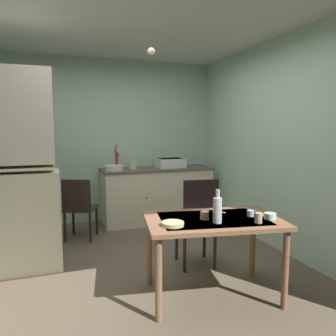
{
  "coord_description": "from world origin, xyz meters",
  "views": [
    {
      "loc": [
        -0.88,
        -3.31,
        1.52
      ],
      "look_at": [
        0.32,
        0.07,
        1.08
      ],
      "focal_mm": 34.91,
      "sensor_mm": 36.0,
      "label": 1
    }
  ],
  "objects_px": {
    "sink_basin": "(170,163)",
    "hand_pump": "(117,159)",
    "hutch_cabinet": "(14,178)",
    "chair_far_side": "(197,222)",
    "dining_table": "(213,228)",
    "chair_by_counter": "(79,207)",
    "serving_bowl_wide": "(270,216)",
    "mixing_bowl_counter": "(114,168)",
    "glass_bottle": "(217,209)",
    "mug_dark": "(205,215)"
  },
  "relations": [
    {
      "from": "hand_pump",
      "to": "mixing_bowl_counter",
      "type": "xyz_separation_m",
      "value": [
        -0.06,
        -0.1,
        -0.13
      ]
    },
    {
      "from": "chair_by_counter",
      "to": "hand_pump",
      "type": "bearing_deg",
      "value": 42.72
    },
    {
      "from": "hand_pump",
      "to": "chair_by_counter",
      "type": "height_order",
      "value": "hand_pump"
    },
    {
      "from": "hutch_cabinet",
      "to": "dining_table",
      "type": "relative_size",
      "value": 1.64
    },
    {
      "from": "chair_far_side",
      "to": "mug_dark",
      "type": "relative_size",
      "value": 13.19
    },
    {
      "from": "chair_far_side",
      "to": "glass_bottle",
      "type": "distance_m",
      "value": 0.83
    },
    {
      "from": "hutch_cabinet",
      "to": "chair_by_counter",
      "type": "height_order",
      "value": "hutch_cabinet"
    },
    {
      "from": "hand_pump",
      "to": "serving_bowl_wide",
      "type": "distance_m",
      "value": 2.86
    },
    {
      "from": "hand_pump",
      "to": "chair_far_side",
      "type": "relative_size",
      "value": 0.39
    },
    {
      "from": "hand_pump",
      "to": "chair_far_side",
      "type": "bearing_deg",
      "value": -75.24
    },
    {
      "from": "hand_pump",
      "to": "mug_dark",
      "type": "height_order",
      "value": "hand_pump"
    },
    {
      "from": "hutch_cabinet",
      "to": "sink_basin",
      "type": "distance_m",
      "value": 2.56
    },
    {
      "from": "chair_far_side",
      "to": "chair_by_counter",
      "type": "relative_size",
      "value": 1.16
    },
    {
      "from": "hutch_cabinet",
      "to": "serving_bowl_wide",
      "type": "height_order",
      "value": "hutch_cabinet"
    },
    {
      "from": "hutch_cabinet",
      "to": "mug_dark",
      "type": "relative_size",
      "value": 28.38
    },
    {
      "from": "hutch_cabinet",
      "to": "dining_table",
      "type": "height_order",
      "value": "hutch_cabinet"
    },
    {
      "from": "sink_basin",
      "to": "glass_bottle",
      "type": "relative_size",
      "value": 1.54
    },
    {
      "from": "mixing_bowl_counter",
      "to": "chair_far_side",
      "type": "distance_m",
      "value": 1.96
    },
    {
      "from": "serving_bowl_wide",
      "to": "dining_table",
      "type": "bearing_deg",
      "value": 157.74
    },
    {
      "from": "sink_basin",
      "to": "dining_table",
      "type": "distance_m",
      "value": 2.55
    },
    {
      "from": "hutch_cabinet",
      "to": "sink_basin",
      "type": "bearing_deg",
      "value": 30.14
    },
    {
      "from": "mixing_bowl_counter",
      "to": "chair_by_counter",
      "type": "relative_size",
      "value": 0.33
    },
    {
      "from": "hand_pump",
      "to": "serving_bowl_wide",
      "type": "relative_size",
      "value": 3.76
    },
    {
      "from": "serving_bowl_wide",
      "to": "mug_dark",
      "type": "xyz_separation_m",
      "value": [
        -0.55,
        0.18,
        0.01
      ]
    },
    {
      "from": "hand_pump",
      "to": "mixing_bowl_counter",
      "type": "relative_size",
      "value": 1.39
    },
    {
      "from": "sink_basin",
      "to": "chair_by_counter",
      "type": "relative_size",
      "value": 0.52
    },
    {
      "from": "chair_by_counter",
      "to": "mixing_bowl_counter",
      "type": "bearing_deg",
      "value": 40.4
    },
    {
      "from": "chair_far_side",
      "to": "chair_by_counter",
      "type": "bearing_deg",
      "value": 130.22
    },
    {
      "from": "chair_far_side",
      "to": "serving_bowl_wide",
      "type": "relative_size",
      "value": 9.53
    },
    {
      "from": "serving_bowl_wide",
      "to": "glass_bottle",
      "type": "xyz_separation_m",
      "value": [
        -0.5,
        0.05,
        0.09
      ]
    },
    {
      "from": "chair_far_side",
      "to": "glass_bottle",
      "type": "bearing_deg",
      "value": -102.23
    },
    {
      "from": "mixing_bowl_counter",
      "to": "chair_far_side",
      "type": "height_order",
      "value": "chair_far_side"
    },
    {
      "from": "sink_basin",
      "to": "chair_far_side",
      "type": "xyz_separation_m",
      "value": [
        -0.37,
        -1.88,
        -0.45
      ]
    },
    {
      "from": "chair_far_side",
      "to": "glass_bottle",
      "type": "height_order",
      "value": "glass_bottle"
    },
    {
      "from": "dining_table",
      "to": "chair_by_counter",
      "type": "height_order",
      "value": "chair_by_counter"
    },
    {
      "from": "hand_pump",
      "to": "sink_basin",
      "type": "bearing_deg",
      "value": -2.95
    },
    {
      "from": "sink_basin",
      "to": "mixing_bowl_counter",
      "type": "height_order",
      "value": "sink_basin"
    },
    {
      "from": "hutch_cabinet",
      "to": "chair_far_side",
      "type": "height_order",
      "value": "hutch_cabinet"
    },
    {
      "from": "sink_basin",
      "to": "dining_table",
      "type": "xyz_separation_m",
      "value": [
        -0.5,
        -2.48,
        -0.33
      ]
    },
    {
      "from": "hutch_cabinet",
      "to": "mixing_bowl_counter",
      "type": "xyz_separation_m",
      "value": [
        1.28,
        1.23,
        -0.08
      ]
    },
    {
      "from": "chair_far_side",
      "to": "mixing_bowl_counter",
      "type": "bearing_deg",
      "value": 107.18
    },
    {
      "from": "sink_basin",
      "to": "mug_dark",
      "type": "relative_size",
      "value": 5.87
    },
    {
      "from": "chair_by_counter",
      "to": "serving_bowl_wide",
      "type": "distance_m",
      "value": 2.61
    },
    {
      "from": "mug_dark",
      "to": "hutch_cabinet",
      "type": "bearing_deg",
      "value": 143.39
    },
    {
      "from": "hutch_cabinet",
      "to": "chair_far_side",
      "type": "relative_size",
      "value": 2.15
    },
    {
      "from": "chair_by_counter",
      "to": "glass_bottle",
      "type": "distance_m",
      "value": 2.34
    },
    {
      "from": "dining_table",
      "to": "chair_by_counter",
      "type": "relative_size",
      "value": 1.52
    },
    {
      "from": "hutch_cabinet",
      "to": "mug_dark",
      "type": "xyz_separation_m",
      "value": [
        1.63,
        -1.21,
        -0.24
      ]
    },
    {
      "from": "sink_basin",
      "to": "hand_pump",
      "type": "relative_size",
      "value": 1.13
    },
    {
      "from": "mixing_bowl_counter",
      "to": "glass_bottle",
      "type": "distance_m",
      "value": 2.61
    }
  ]
}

